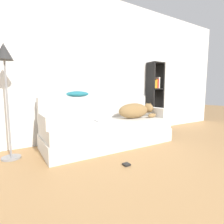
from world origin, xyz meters
TOP-DOWN VIEW (x-y plane):
  - wall_back at (0.00, 2.61)m, footprint 7.42×0.06m
  - couch at (-0.03, 2.04)m, footprint 2.17×0.86m
  - couch_backrest at (-0.03, 2.40)m, footprint 2.13×0.15m
  - couch_arm_left at (-1.04, 2.03)m, footprint 0.15×0.67m
  - couch_arm_right at (0.98, 2.03)m, footprint 0.15×0.67m
  - dog at (0.51, 1.99)m, footprint 0.76×0.31m
  - laptop at (-0.10, 2.02)m, footprint 0.38×0.29m
  - throw_pillow at (-0.44, 2.40)m, footprint 0.40×0.18m
  - bookshelf at (1.42, 2.43)m, footprint 0.34×0.26m
  - floor_lamp at (-1.49, 2.18)m, footprint 0.25×0.25m
  - power_adapter at (-0.29, 1.18)m, footprint 0.08×0.08m

SIDE VIEW (x-z plane):
  - power_adapter at x=-0.29m, z-range 0.00..0.02m
  - couch at x=-0.03m, z-range 0.00..0.42m
  - laptop at x=-0.10m, z-range 0.42..0.44m
  - couch_arm_left at x=-1.04m, z-range 0.42..0.59m
  - couch_arm_right at x=0.98m, z-range 0.42..0.59m
  - dog at x=0.51m, z-range 0.42..0.70m
  - couch_backrest at x=-0.03m, z-range 0.42..0.81m
  - throw_pillow at x=-0.44m, z-range 0.81..0.91m
  - bookshelf at x=1.42m, z-range 0.09..1.64m
  - floor_lamp at x=-1.49m, z-range 0.43..1.95m
  - wall_back at x=0.00m, z-range 0.00..2.70m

